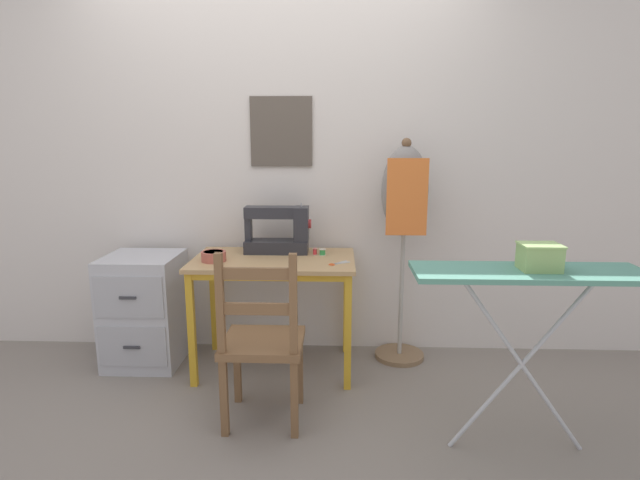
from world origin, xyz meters
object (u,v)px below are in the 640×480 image
Objects in this scene: fabric_bowl at (214,256)px; wooden_chair at (262,343)px; scissors at (336,264)px; filing_cabinet at (145,310)px; thread_spool_near_machine at (315,252)px; sewing_machine at (281,231)px; storage_box at (540,257)px; dress_form at (404,207)px; ironing_board at (529,282)px; thread_spool_mid_table at (322,252)px.

wooden_chair is (0.36, -0.53, -0.31)m from fabric_bowl.
scissors is 0.18× the size of filing_cabinet.
filing_cabinet is (-1.09, -0.04, -0.38)m from thread_spool_near_machine.
scissors is (0.35, -0.28, -0.13)m from sewing_machine.
storage_box reaches higher than scissors.
dress_form reaches higher than storage_box.
sewing_machine reaches higher than ironing_board.
fabric_bowl is 0.10× the size of dress_form.
fabric_bowl is 0.14× the size of ironing_board.
wooden_chair is at bearing -111.63° from thread_spool_mid_table.
scissors is 0.12× the size of ironing_board.
wooden_chair is 1.30× the size of filing_cabinet.
sewing_machine is at bearing -178.19° from dress_form.
scissors is at bearing -59.59° from thread_spool_near_machine.
thread_spool_mid_table is 0.26× the size of storage_box.
thread_spool_near_machine reaches higher than filing_cabinet.
ironing_board is at bearing -42.02° from thread_spool_near_machine.
fabric_bowl is 0.16× the size of wooden_chair.
thread_spool_near_machine is at bearing 2.06° from filing_cabinet.
thread_spool_mid_table reaches higher than filing_cabinet.
sewing_machine is 3.28× the size of scissors.
storage_box is (1.25, -0.17, 0.49)m from wooden_chair.
sewing_machine reaches higher than filing_cabinet.
dress_form reaches higher than ironing_board.
filing_cabinet is at bearing -178.44° from thread_spool_mid_table.
fabric_bowl reaches higher than thread_spool_near_machine.
dress_form is at bearing 7.93° from thread_spool_near_machine.
thread_spool_mid_table is 1.19m from filing_cabinet.
fabric_bowl is 1.20m from dress_form.
thread_spool_mid_table is at bearing 111.42° from scissors.
thread_spool_mid_table is at bearing 68.37° from wooden_chair.
scissors is (0.72, -0.05, -0.03)m from fabric_bowl.
sewing_machine reaches higher than wooden_chair.
ironing_board is at bearing -38.01° from sewing_machine.
thread_spool_near_machine is 0.03× the size of dress_form.
dress_form is at bearing 9.57° from thread_spool_mid_table.
thread_spool_near_machine is at bearing 71.98° from wooden_chair.
scissors is 0.14× the size of wooden_chair.
filing_cabinet is at bearing -175.95° from dress_form.
wooden_chair is at bearing 172.07° from storage_box.
ironing_board is (0.98, -0.88, 0.08)m from thread_spool_near_machine.
fabric_bowl reaches higher than thread_spool_mid_table.
thread_spool_near_machine is at bearing 16.97° from fabric_bowl.
filing_cabinet is (-1.22, 0.19, -0.36)m from scissors.
filing_cabinet is (-0.50, 0.14, -0.39)m from fabric_bowl.
ironing_board is (1.57, -0.70, 0.07)m from fabric_bowl.
thread_spool_mid_table is 1.28m from ironing_board.
thread_spool_near_machine is 0.05m from thread_spool_mid_table.
dress_form reaches higher than scissors.
thread_spool_mid_table is 0.04× the size of ironing_board.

